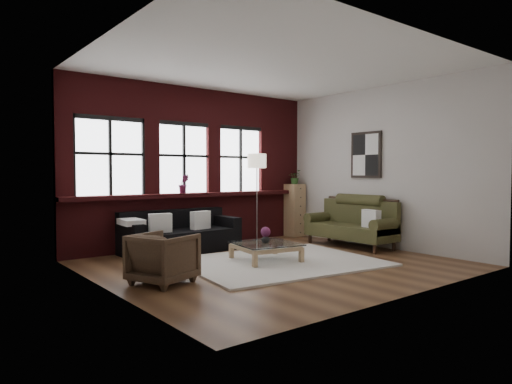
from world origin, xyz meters
TOP-DOWN VIEW (x-y plane):
  - floor at (0.00, 0.00)m, footprint 5.50×5.50m
  - ceiling at (0.00, 0.00)m, footprint 5.50×5.50m
  - wall_back at (0.00, 2.50)m, footprint 5.50×0.00m
  - wall_front at (0.00, -2.50)m, footprint 5.50×0.00m
  - wall_left at (-2.75, 0.00)m, footprint 0.00×5.00m
  - wall_right at (2.75, 0.00)m, footprint 0.00×5.00m
  - brick_backwall at (0.00, 2.44)m, footprint 5.50×0.12m
  - sill_ledge at (0.00, 2.35)m, footprint 5.50×0.30m
  - window_left at (-1.80, 2.45)m, footprint 1.38×0.10m
  - window_mid at (-0.30, 2.45)m, footprint 1.38×0.10m
  - window_right at (1.10, 2.45)m, footprint 1.38×0.10m
  - wall_poster at (2.72, 0.30)m, footprint 0.05×0.74m
  - shag_rug at (0.11, -0.02)m, footprint 3.38×2.81m
  - dark_sofa at (-0.67, 1.90)m, footprint 2.19×0.88m
  - pillow_a at (-1.13, 1.80)m, footprint 0.42×0.22m
  - pillow_b at (-0.30, 1.80)m, footprint 0.42×0.20m
  - vintage_settee at (2.30, 0.35)m, footprint 0.85×1.91m
  - pillow_settee at (2.22, -0.23)m, footprint 0.19×0.40m
  - armchair at (-2.04, -0.11)m, footprint 0.96×0.95m
  - coffee_table at (-0.02, 0.19)m, footprint 1.13×1.13m
  - vase at (-0.02, 0.19)m, footprint 0.17×0.17m
  - flowers at (-0.02, 0.19)m, footprint 0.17×0.17m
  - drawer_chest at (2.51, 2.21)m, footprint 0.38×0.38m
  - potted_plant_top at (2.51, 2.21)m, footprint 0.36×0.33m
  - floor_lamp at (1.20, 1.97)m, footprint 0.40×0.40m
  - sill_plant at (-0.37, 2.32)m, footprint 0.25×0.23m

SIDE VIEW (x-z plane):
  - floor at x=0.00m, z-range 0.00..0.00m
  - shag_rug at x=0.11m, z-range 0.00..0.03m
  - coffee_table at x=-0.02m, z-range -0.01..0.32m
  - armchair at x=-2.04m, z-range 0.00..0.68m
  - vase at x=-0.02m, z-range 0.32..0.47m
  - dark_sofa at x=-0.67m, z-range 0.00..0.79m
  - flowers at x=-0.02m, z-range 0.42..0.59m
  - vintage_settee at x=2.30m, z-range 0.00..1.02m
  - pillow_a at x=-1.13m, z-range 0.42..0.76m
  - pillow_b at x=-0.30m, z-range 0.42..0.76m
  - drawer_chest at x=2.51m, z-range 0.00..1.22m
  - pillow_settee at x=2.22m, z-range 0.45..0.79m
  - floor_lamp at x=1.20m, z-range 0.00..2.04m
  - sill_ledge at x=0.00m, z-range 1.00..1.08m
  - sill_plant at x=-0.37m, z-range 1.08..1.45m
  - potted_plant_top at x=2.51m, z-range 1.22..1.55m
  - wall_back at x=0.00m, z-range -1.15..4.35m
  - wall_front at x=0.00m, z-range -1.15..4.35m
  - wall_left at x=-2.75m, z-range -0.90..4.10m
  - wall_right at x=2.75m, z-range -0.90..4.10m
  - brick_backwall at x=0.00m, z-range 0.00..3.20m
  - window_left at x=-1.80m, z-range 1.00..2.50m
  - window_mid at x=-0.30m, z-range 1.00..2.50m
  - window_right at x=1.10m, z-range 1.00..2.50m
  - wall_poster at x=2.72m, z-range 1.38..2.32m
  - ceiling at x=0.00m, z-range 3.20..3.20m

